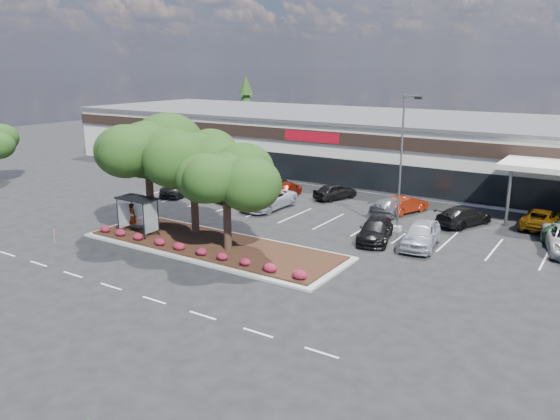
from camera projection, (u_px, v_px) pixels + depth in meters
The scene contains 27 objects.
ground at pixel (195, 272), 31.17m from camera, with size 160.00×160.00×0.00m, color black.
retail_store at pixel (408, 146), 57.86m from camera, with size 80.40×25.20×6.25m.
landscape_island at pixel (213, 245), 35.43m from camera, with size 18.00×6.00×0.26m.
lane_markings at pixel (289, 228), 39.70m from camera, with size 33.12×20.06×0.01m.
shrub_row at pixel (191, 249), 33.63m from camera, with size 17.00×0.80×0.50m, color #971C41, non-canonical shape.
bus_shelter at pixel (139, 205), 36.90m from camera, with size 2.75×1.55×2.59m.
island_tree_west at pixel (149, 173), 37.93m from camera, with size 7.20×7.20×7.89m, color #1B390F, non-canonical shape.
island_tree_mid at pixel (194, 181), 36.74m from camera, with size 6.60×6.60×7.32m, color #1B390F, non-canonical shape.
island_tree_east at pixel (227, 199), 33.53m from camera, with size 5.80×5.80×6.50m, color #1B390F, non-canonical shape.
conifer_north_west at pixel (246, 109), 82.94m from camera, with size 4.40×4.40×10.00m, color #1B390F.
person_waiting at pixel (133, 217), 37.93m from camera, with size 0.71×0.47×1.96m, color #594C47.
light_pole at pixel (402, 173), 37.67m from camera, with size 1.43×0.53×9.60m.
survey_stake at pixel (54, 234), 36.18m from camera, with size 0.08×0.14×0.93m.
car_0 at pixel (183, 185), 49.97m from camera, with size 2.22×5.46×1.58m, color black.
car_1 at pixel (220, 188), 49.20m from camera, with size 1.62×4.63×1.53m, color #6A2105.
car_2 at pixel (243, 192), 47.57m from camera, with size 2.42×5.26×1.46m, color #24521F.
car_3 at pixel (268, 199), 44.81m from camera, with size 2.58×5.59×1.55m, color silver.
car_5 at pixel (376, 230), 36.73m from camera, with size 1.99×4.89×1.42m, color black.
car_6 at pixel (421, 234), 35.40m from camera, with size 1.99×4.95×1.69m, color #B3B5BE.
car_9 at pixel (241, 185), 50.34m from camera, with size 1.81×4.49×1.53m, color black.
car_10 at pixel (266, 182), 51.73m from camera, with size 2.28×4.94×1.37m, color black.
car_11 at pixel (286, 190), 48.53m from camera, with size 2.07×5.10×1.48m, color #641305.
car_12 at pixel (335, 191), 48.01m from camera, with size 1.68×4.17×1.42m, color black.
car_13 at pixel (405, 204), 43.60m from camera, with size 1.45×4.15×1.37m, color maroon.
car_14 at pixel (391, 206), 43.08m from camera, with size 1.93×4.76×1.38m, color slate.
car_15 at pixel (464, 216), 40.19m from camera, with size 1.98×4.87×1.41m, color black.
car_16 at pixel (541, 218), 39.55m from camera, with size 2.32×5.03×1.40m, color #643B07.
Camera 1 is at (19.91, -21.90, 11.49)m, focal length 35.00 mm.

